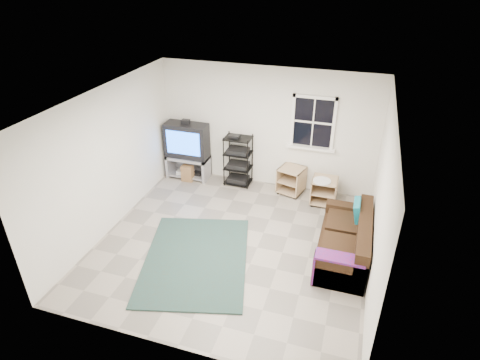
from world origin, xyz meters
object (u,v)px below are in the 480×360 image
(side_table_left, at_px, (292,179))
(sofa, at_px, (346,242))
(side_table_right, at_px, (324,189))
(av_rack, at_px, (238,163))
(tv_unit, at_px, (187,146))

(side_table_left, distance_m, sofa, 2.24)
(side_table_right, bearing_deg, side_table_left, 161.60)
(side_table_left, bearing_deg, sofa, -55.42)
(sofa, bearing_deg, side_table_left, 124.58)
(av_rack, distance_m, side_table_right, 1.93)
(side_table_right, bearing_deg, sofa, -70.60)
(side_table_left, xyz_separation_m, sofa, (1.27, -1.84, -0.02))
(av_rack, height_order, sofa, av_rack)
(tv_unit, relative_size, av_rack, 1.21)
(side_table_left, relative_size, sofa, 0.34)
(side_table_left, bearing_deg, side_table_right, -18.40)
(av_rack, xyz_separation_m, side_table_right, (1.91, -0.23, -0.18))
(tv_unit, bearing_deg, av_rack, 1.48)
(side_table_right, xyz_separation_m, sofa, (0.57, -1.61, -0.03))
(tv_unit, xyz_separation_m, side_table_left, (2.38, 0.03, -0.45))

